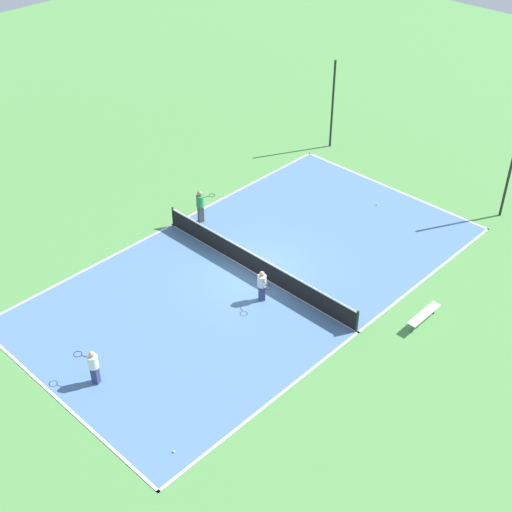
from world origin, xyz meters
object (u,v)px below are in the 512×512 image
Objects in this scene: player_near_white at (93,365)px; fence_post_back_left at (333,105)px; tennis_ball_right_alley at (377,204)px; player_far_green at (200,204)px; tennis_ball_far_baseline at (174,451)px; player_far_white at (262,284)px; bench at (424,315)px; tennis_net at (256,264)px; fence_post_back_right at (510,169)px.

fence_post_back_left is (-5.48, 19.62, 1.61)m from player_near_white.
fence_post_back_left is at bearing 149.38° from tennis_ball_right_alley.
player_far_green is 13.33m from tennis_ball_far_baseline.
player_far_white is at bearing 113.38° from tennis_ball_far_baseline.
player_near_white is at bearing 148.58° from bench.
player_far_white is at bearing 121.34° from bench.
tennis_ball_right_alley is at bearing -110.83° from player_near_white.
tennis_net is 12.51m from fence_post_back_right.
player_far_green reaches higher than tennis_ball_far_baseline.
player_far_white is 0.28× the size of fence_post_back_left.
fence_post_back_right is at bearing -124.22° from player_near_white.
fence_post_back_right is at bearing 0.00° from fence_post_back_left.
tennis_net is 12.51m from fence_post_back_left.
tennis_ball_far_baseline is at bearing -63.78° from fence_post_back_left.
tennis_ball_far_baseline is 22.14m from fence_post_back_left.
tennis_net is at bearing 167.44° from player_far_white.
bench is (6.79, 2.17, -0.12)m from tennis_net.
tennis_ball_right_alley is 6.91m from fence_post_back_left.
tennis_net is 2.17× the size of fence_post_back_left.
tennis_net is 5.93× the size of bench.
bench is at bearing -79.71° from fence_post_back_right.
tennis_net is at bearing 118.35° from tennis_ball_far_baseline.
player_near_white is at bearing -87.66° from tennis_net.
bench is at bearing -66.01° from player_far_green.
player_far_green is at bearing -86.91° from fence_post_back_left.
fence_post_back_right reaches higher than player_near_white.
tennis_ball_right_alley is at bearing 122.05° from player_far_white.
fence_post_back_left is at bearing 116.22° from tennis_ball_far_baseline.
bench is 1.10× the size of player_far_green.
bench is at bearing 57.38° from player_far_white.
player_far_green is 14.13m from fence_post_back_right.
player_near_white is at bearing -74.39° from fence_post_back_left.
player_far_green is 1.17× the size of player_far_white.
tennis_ball_far_baseline is at bearing -75.84° from tennis_ball_right_alley.
tennis_ball_right_alley is (-6.35, 5.77, -0.33)m from bench.
fence_post_back_right is at bearing -25.17° from player_far_green.
fence_post_back_left is at bearing -94.88° from player_near_white.
tennis_ball_right_alley is 0.01× the size of fence_post_back_left.
fence_post_back_right is (-1.65, 9.07, 2.05)m from bench.
fence_post_back_right is (4.70, 3.30, 2.39)m from tennis_ball_right_alley.
tennis_net is at bearing -65.44° from fence_post_back_left.
tennis_ball_far_baseline is (4.59, -8.50, -0.46)m from tennis_net.
tennis_ball_right_alley is at bearing 86.83° from tennis_net.
player_far_green is 1.13× the size of player_near_white.
bench is at bearing 78.36° from tennis_ball_far_baseline.
player_far_white is 13.02m from fence_post_back_right.
player_far_green is 23.93× the size of tennis_ball_right_alley.
fence_post_back_left reaches higher than tennis_net.
player_far_green is 0.33× the size of fence_post_back_right.
player_far_white is 7.34m from player_near_white.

